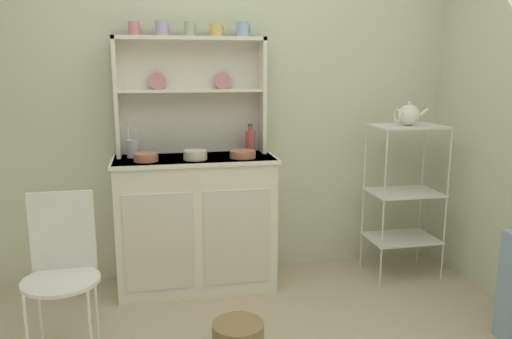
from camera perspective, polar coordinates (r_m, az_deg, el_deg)
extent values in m
cube|color=beige|center=(3.49, -3.70, 8.37)|extent=(3.84, 0.05, 2.50)
cube|color=white|center=(3.36, -6.75, -5.96)|extent=(1.00, 0.42, 0.87)
cube|color=silver|center=(3.16, -10.77, -8.06)|extent=(0.42, 0.01, 0.61)
cube|color=silver|center=(3.20, -2.08, -7.61)|extent=(0.42, 0.01, 0.61)
cube|color=white|center=(3.26, -6.93, 1.16)|extent=(1.03, 0.45, 0.02)
cube|color=silver|center=(3.41, -7.37, 8.19)|extent=(0.96, 0.02, 0.75)
cube|color=white|center=(3.33, -15.39, 7.79)|extent=(0.02, 0.18, 0.75)
cube|color=white|center=(3.40, 0.71, 8.27)|extent=(0.02, 0.18, 0.75)
cube|color=white|center=(3.33, -7.28, 8.76)|extent=(0.92, 0.16, 0.02)
cube|color=white|center=(3.33, -7.43, 14.39)|extent=(0.96, 0.18, 0.02)
cylinder|color=#D17A84|center=(3.35, -11.00, 9.69)|extent=(0.11, 0.03, 0.11)
cylinder|color=#D17A84|center=(3.39, -3.73, 9.89)|extent=(0.11, 0.03, 0.11)
cylinder|color=silver|center=(3.40, 14.13, -4.42)|extent=(0.01, 0.01, 1.05)
cylinder|color=silver|center=(3.62, 20.57, -3.87)|extent=(0.01, 0.01, 1.05)
cylinder|color=silver|center=(3.69, 11.96, -3.08)|extent=(0.01, 0.01, 1.05)
cylinder|color=silver|center=(3.88, 18.05, -2.66)|extent=(0.01, 0.01, 1.05)
cube|color=silver|center=(3.55, 16.69, 4.67)|extent=(0.47, 0.35, 0.01)
cube|color=silver|center=(3.63, 16.28, -2.49)|extent=(0.47, 0.35, 0.01)
cube|color=silver|center=(3.72, 15.99, -7.41)|extent=(0.47, 0.35, 0.01)
cylinder|color=white|center=(2.57, -18.05, -17.36)|extent=(0.01, 0.01, 0.45)
cylinder|color=white|center=(2.85, -23.02, -14.72)|extent=(0.01, 0.01, 0.45)
cylinder|color=white|center=(2.81, -17.44, -14.72)|extent=(0.01, 0.01, 0.45)
cylinder|color=white|center=(2.61, -21.04, -11.58)|extent=(0.36, 0.36, 0.02)
cube|color=white|center=(2.67, -20.89, -6.50)|extent=(0.31, 0.02, 0.40)
cylinder|color=#93754C|center=(2.72, -2.02, -18.42)|extent=(0.26, 0.26, 0.17)
cylinder|color=#D17A84|center=(3.33, -13.54, 15.12)|extent=(0.07, 0.07, 0.08)
torus|color=#D17A84|center=(3.32, -12.76, 15.22)|extent=(0.01, 0.05, 0.05)
cylinder|color=#B79ECC|center=(3.33, -10.54, 15.28)|extent=(0.08, 0.08, 0.09)
torus|color=#B79ECC|center=(3.33, -9.65, 15.38)|extent=(0.01, 0.05, 0.05)
cylinder|color=#9EB78E|center=(3.33, -7.47, 15.35)|extent=(0.07, 0.07, 0.09)
torus|color=#9EB78E|center=(3.34, -6.71, 15.44)|extent=(0.01, 0.05, 0.05)
cylinder|color=#DBB760|center=(3.35, -4.51, 15.31)|extent=(0.08, 0.08, 0.08)
torus|color=#DBB760|center=(3.36, -3.63, 15.38)|extent=(0.01, 0.05, 0.05)
cylinder|color=#8EB2D1|center=(3.38, -1.53, 15.43)|extent=(0.08, 0.08, 0.09)
torus|color=#8EB2D1|center=(3.39, -0.67, 15.51)|extent=(0.01, 0.05, 0.05)
cylinder|color=#C67556|center=(3.17, -12.24, 1.35)|extent=(0.15, 0.15, 0.05)
cylinder|color=silver|center=(3.18, -6.83, 1.63)|extent=(0.15, 0.15, 0.06)
cylinder|color=#C67556|center=(3.22, -1.50, 1.74)|extent=(0.16, 0.16, 0.05)
cylinder|color=#B74C47|center=(3.38, -0.64, 3.07)|extent=(0.06, 0.06, 0.15)
cylinder|color=#B74C47|center=(3.37, -0.64, 4.61)|extent=(0.03, 0.03, 0.04)
cylinder|color=#4C382D|center=(3.36, -0.64, 5.02)|extent=(0.03, 0.03, 0.01)
cylinder|color=#B2B7C6|center=(3.32, -13.62, 2.27)|extent=(0.08, 0.08, 0.11)
cylinder|color=silver|center=(3.30, -14.08, 3.45)|extent=(0.02, 0.03, 0.16)
ellipsoid|color=silver|center=(3.29, -14.15, 4.98)|extent=(0.02, 0.01, 0.01)
cylinder|color=silver|center=(3.31, -13.29, 3.75)|extent=(0.01, 0.03, 0.19)
ellipsoid|color=silver|center=(3.30, -13.37, 5.51)|extent=(0.02, 0.01, 0.01)
sphere|color=white|center=(3.54, 16.76, 5.89)|extent=(0.14, 0.14, 0.14)
sphere|color=silver|center=(3.53, 16.84, 7.18)|extent=(0.02, 0.02, 0.02)
cylinder|color=white|center=(3.59, 18.19, 6.04)|extent=(0.09, 0.02, 0.07)
torus|color=white|center=(3.50, 15.58, 5.90)|extent=(0.01, 0.09, 0.09)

